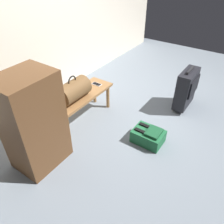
{
  "coord_description": "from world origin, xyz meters",
  "views": [
    {
      "loc": [
        -2.33,
        -1.07,
        2.0
      ],
      "look_at": [
        -0.39,
        0.27,
        0.25
      ],
      "focal_mm": 35.21,
      "sensor_mm": 36.0,
      "label": 1
    }
  ],
  "objects": [
    {
      "name": "bench",
      "position": [
        -0.47,
        0.72,
        0.35
      ],
      "size": [
        1.0,
        0.36,
        0.41
      ],
      "color": "olive",
      "rests_on": "ground"
    },
    {
      "name": "back_wall",
      "position": [
        0.0,
        1.6,
        1.4
      ],
      "size": [
        6.0,
        0.1,
        2.8
      ],
      "primitive_type": "cube",
      "color": "silver",
      "rests_on": "ground"
    },
    {
      "name": "side_cabinet",
      "position": [
        -1.34,
        0.6,
        0.55
      ],
      "size": [
        0.56,
        0.44,
        1.1
      ],
      "color": "brown",
      "rests_on": "ground"
    },
    {
      "name": "suitcase_upright_charcoal",
      "position": [
        0.63,
        -0.38,
        0.33
      ],
      "size": [
        0.48,
        0.21,
        0.65
      ],
      "color": "black",
      "rests_on": "ground"
    },
    {
      "name": "backpack_green",
      "position": [
        -0.37,
        -0.29,
        0.09
      ],
      "size": [
        0.28,
        0.38,
        0.21
      ],
      "color": "#1E6038",
      "rests_on": "ground"
    },
    {
      "name": "duffel_bag_brown",
      "position": [
        -0.61,
        0.72,
        0.54
      ],
      "size": [
        0.44,
        0.26,
        0.34
      ],
      "color": "brown",
      "rests_on": "bench"
    },
    {
      "name": "ground_plane",
      "position": [
        0.0,
        0.0,
        0.0
      ],
      "size": [
        6.6,
        6.6,
        0.0
      ],
      "primitive_type": "plane",
      "color": "slate"
    },
    {
      "name": "cell_phone",
      "position": [
        -0.13,
        0.71,
        0.41
      ],
      "size": [
        0.07,
        0.14,
        0.01
      ],
      "color": "silver",
      "rests_on": "bench"
    }
  ]
}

